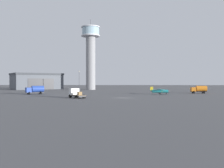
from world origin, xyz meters
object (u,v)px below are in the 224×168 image
at_px(control_tower, 91,51).
at_px(truck_fuel_tanker_blue, 35,90).
at_px(airplane_teal, 160,91).
at_px(truck_fuel_tanker_orange, 199,89).
at_px(truck_flatbed_white, 76,93).
at_px(light_post_east, 79,79).

xyz_separation_m(control_tower, truck_fuel_tanker_blue, (-13.92, -44.41, -19.25)).
bearing_deg(airplane_teal, truck_fuel_tanker_orange, 21.48).
height_order(truck_flatbed_white, truck_fuel_tanker_orange, truck_fuel_tanker_orange).
distance_m(truck_flatbed_white, truck_fuel_tanker_orange, 49.61).
distance_m(airplane_teal, truck_fuel_tanker_orange, 17.45).
relative_size(control_tower, truck_flatbed_white, 5.90).
distance_m(control_tower, airplane_teal, 56.13).
bearing_deg(truck_fuel_tanker_orange, control_tower, -36.68).
bearing_deg(airplane_teal, control_tower, 123.28).
height_order(control_tower, truck_fuel_tanker_blue, control_tower).
height_order(control_tower, truck_fuel_tanker_orange, control_tower).
xyz_separation_m(truck_fuel_tanker_orange, light_post_east, (-50.79, 25.08, 4.09)).
relative_size(truck_flatbed_white, light_post_east, 0.67).
xyz_separation_m(airplane_teal, truck_fuel_tanker_blue, (-44.40, -1.58, 0.42)).
relative_size(truck_flatbed_white, truck_fuel_tanker_blue, 1.00).
bearing_deg(truck_fuel_tanker_orange, airplane_teal, 24.59).
bearing_deg(airplane_teal, truck_fuel_tanker_blue, 179.89).
height_order(truck_fuel_tanker_orange, light_post_east, light_post_east).
xyz_separation_m(control_tower, airplane_teal, (30.48, -42.83, -19.66)).
bearing_deg(truck_flatbed_white, airplane_teal, -91.07).
height_order(airplane_teal, truck_fuel_tanker_blue, truck_fuel_tanker_blue).
distance_m(control_tower, truck_fuel_tanker_blue, 50.36).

